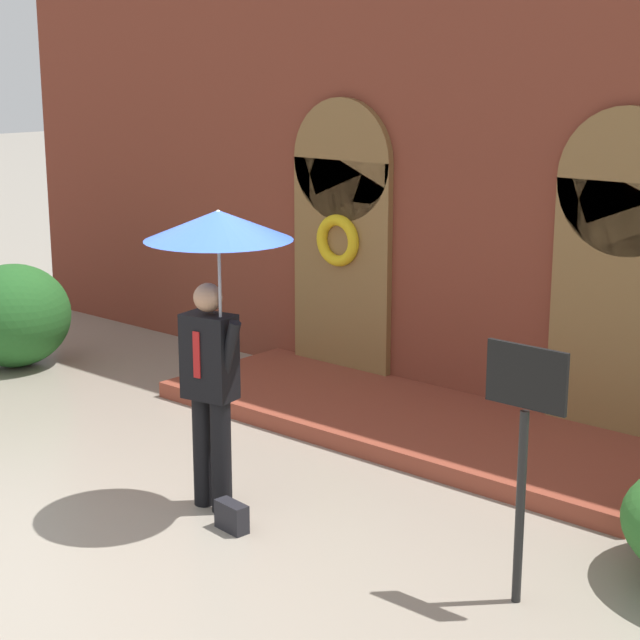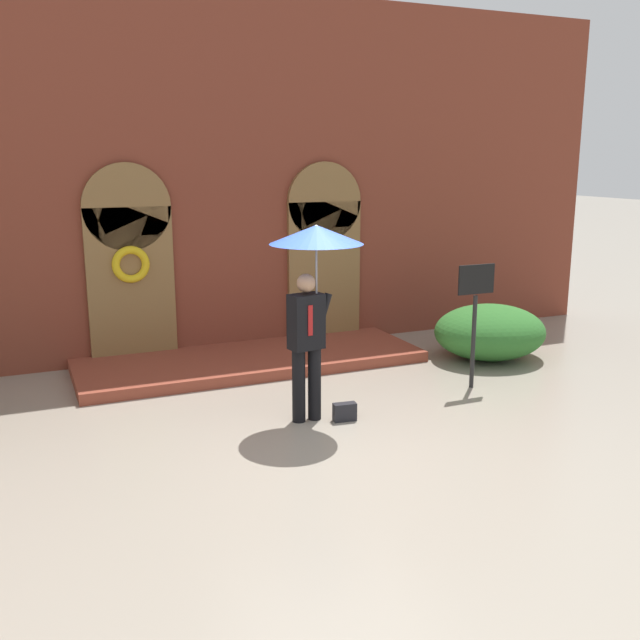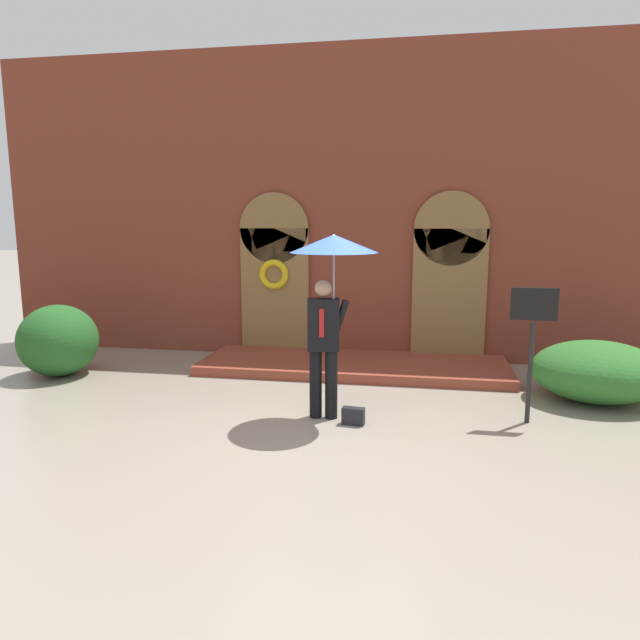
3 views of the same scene
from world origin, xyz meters
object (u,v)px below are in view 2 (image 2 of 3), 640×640
object	(u,v)px
handbag	(345,412)
sign_post	(475,305)
shrub_right	(490,332)
person_with_umbrella	(314,264)

from	to	relation	value
handbag	sign_post	size ratio (longest dim) A/B	0.16
shrub_right	handbag	bearing A→B (deg)	-154.21
handbag	sign_post	world-z (taller)	sign_post
sign_post	shrub_right	distance (m)	1.75
sign_post	shrub_right	xyz separation A→B (m)	(1.12, 1.13, -0.74)
handbag	sign_post	distance (m)	2.45
sign_post	shrub_right	world-z (taller)	sign_post
handbag	person_with_umbrella	bearing A→B (deg)	154.62
sign_post	person_with_umbrella	bearing A→B (deg)	-174.00
shrub_right	person_with_umbrella	bearing A→B (deg)	-158.94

